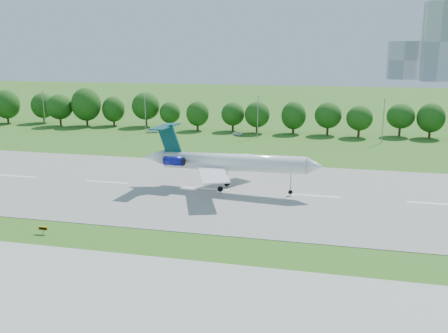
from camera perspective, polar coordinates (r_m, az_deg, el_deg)
ground at (r=66.09m, az=9.00°, el=-9.45°), size 600.00×600.00×0.00m
runway at (r=89.64m, az=10.31°, el=-3.35°), size 400.00×45.00×0.08m
taxiway at (r=49.97m, az=7.22°, el=-17.26°), size 400.00×23.00×0.08m
tree_line at (r=154.15m, az=11.90°, el=5.85°), size 288.40×8.40×10.40m
light_poles at (r=144.31m, az=10.77°, el=5.47°), size 175.90×0.25×12.19m
airliner at (r=90.67m, az=0.02°, el=0.61°), size 33.93×24.66×11.51m
taxi_sign_left at (r=74.90m, az=-19.96°, el=-6.68°), size 1.56×0.22×1.10m
service_vehicle_a at (r=157.26m, az=-7.99°, el=4.12°), size 4.40×3.06×1.37m
service_vehicle_b at (r=150.32m, az=1.60°, el=3.77°), size 3.46×2.57×1.10m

